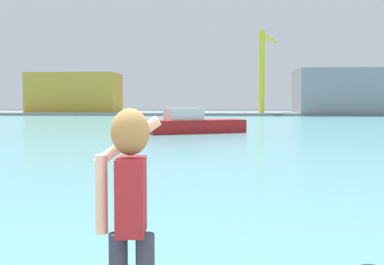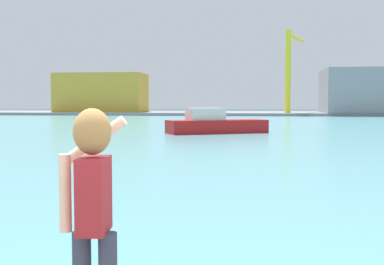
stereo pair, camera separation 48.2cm
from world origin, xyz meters
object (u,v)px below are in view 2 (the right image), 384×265
object	(u,v)px
boat_moored	(215,124)
warehouse_left	(102,93)
warehouse_right	(373,91)
person_photographer	(93,200)
port_crane	(290,63)

from	to	relation	value
boat_moored	warehouse_left	bearing A→B (deg)	89.35
boat_moored	warehouse_right	bearing A→B (deg)	38.87
person_photographer	port_crane	bearing A→B (deg)	-9.48
warehouse_right	port_crane	xyz separation A→B (m)	(-14.75, -1.18, 5.08)
boat_moored	port_crane	distance (m)	53.16
person_photographer	warehouse_left	distance (m)	93.45
port_crane	warehouse_right	bearing A→B (deg)	4.57
warehouse_left	person_photographer	bearing A→B (deg)	-72.46
person_photographer	warehouse_left	bearing A→B (deg)	13.12
port_crane	person_photographer	bearing A→B (deg)	-95.06
boat_moored	warehouse_right	size ratio (longest dim) A/B	0.46
warehouse_left	warehouse_right	bearing A→B (deg)	-1.84
person_photographer	warehouse_right	xyz separation A→B (m)	(22.39, 87.45, 2.65)
boat_moored	port_crane	bearing A→B (deg)	53.13
boat_moored	warehouse_right	world-z (taller)	warehouse_right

